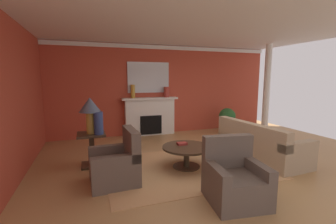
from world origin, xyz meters
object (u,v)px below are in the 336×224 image
armchair_facing_fireplace (235,181)px  side_table (92,147)px  coffee_table (187,152)px  sofa (259,145)px  vase_mantel_left (133,91)px  vase_on_side_table (98,123)px  potted_plant (227,118)px  mantel_mirror (149,77)px  vase_mantel_right (166,92)px  table_lamp (90,108)px  fireplace (150,117)px  armchair_near_window (116,166)px

armchair_facing_fireplace → side_table: bearing=132.0°
side_table → coffee_table: bearing=-21.9°
sofa → side_table: bearing=168.3°
side_table → vase_mantel_left: vase_mantel_left is taller
coffee_table → vase_on_side_table: size_ratio=2.16×
sofa → potted_plant: bearing=73.2°
coffee_table → sofa: bearing=-0.6°
armchair_facing_fireplace → vase_mantel_left: size_ratio=2.29×
mantel_mirror → potted_plant: bearing=-14.1°
armchair_facing_fireplace → vase_mantel_left: bearing=98.8°
sofa → vase_mantel_right: bearing=113.1°
sofa → side_table: (-3.66, 0.76, 0.10)m
sofa → potted_plant: (0.75, 2.48, 0.19)m
table_lamp → fireplace: bearing=50.5°
vase_mantel_left → armchair_near_window: bearing=-106.1°
sofa → vase_mantel_right: vase_mantel_right is taller
vase_mantel_left → vase_mantel_right: bearing=0.0°
vase_mantel_left → vase_mantel_right: vase_mantel_left is taller
mantel_mirror → sofa: 3.94m
sofa → vase_on_side_table: (-3.51, 0.64, 0.63)m
table_lamp → vase_mantel_left: 2.56m
armchair_near_window → potted_plant: 4.86m
armchair_near_window → table_lamp: table_lamp is taller
fireplace → armchair_near_window: (-1.47, -3.23, -0.27)m
vase_mantel_left → vase_mantel_right: size_ratio=1.24×
vase_mantel_right → vase_on_side_table: 3.26m
mantel_mirror → sofa: bearing=-59.9°
coffee_table → vase_mantel_right: (0.56, 2.94, 1.05)m
armchair_facing_fireplace → vase_mantel_left: 4.60m
armchair_near_window → vase_mantel_right: 3.92m
sofa → armchair_near_window: armchair_near_window is taller
sofa → armchair_near_window: (-3.28, -0.23, 0.01)m
side_table → table_lamp: size_ratio=0.93×
side_table → vase_on_side_table: bearing=-38.7°
armchair_facing_fireplace → side_table: (-1.99, 2.21, 0.09)m
armchair_near_window → armchair_facing_fireplace: size_ratio=1.00×
potted_plant → mantel_mirror: bearing=165.9°
side_table → vase_mantel_right: size_ratio=2.09×
fireplace → vase_mantel_left: (-0.55, -0.05, 0.85)m
fireplace → potted_plant: bearing=-11.5°
armchair_facing_fireplace → vase_mantel_left: vase_mantel_left is taller
vase_mantel_right → fireplace: bearing=174.8°
vase_on_side_table → table_lamp: bearing=141.3°
potted_plant → fireplace: bearing=168.5°
table_lamp → vase_on_side_table: (0.15, -0.12, -0.29)m
vase_mantel_right → vase_mantel_left: bearing=180.0°
armchair_near_window → side_table: (-0.38, 0.99, 0.09)m
armchair_near_window → sofa: bearing=4.0°
fireplace → vase_mantel_left: 1.01m
vase_mantel_right → mantel_mirror: bearing=162.8°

